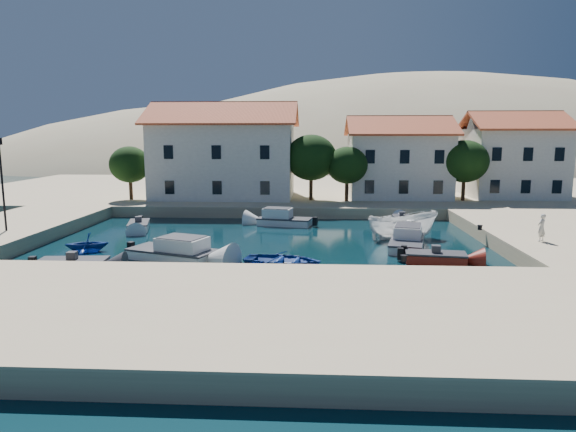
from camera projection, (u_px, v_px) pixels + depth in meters
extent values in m
plane|color=black|center=(247.00, 282.00, 26.13)|extent=(400.00, 400.00, 0.00)
cube|color=tan|center=(227.00, 314.00, 20.14)|extent=(52.00, 12.00, 1.00)
cube|color=tan|center=(566.00, 238.00, 34.84)|extent=(11.00, 20.00, 1.00)
cube|color=tan|center=(3.00, 232.00, 36.91)|extent=(8.00, 20.00, 1.00)
cube|color=tan|center=(304.00, 191.00, 63.42)|extent=(80.00, 36.00, 1.00)
ellipsoid|color=tan|center=(265.00, 237.00, 138.28)|extent=(198.00, 126.00, 72.00)
ellipsoid|color=tan|center=(418.00, 242.00, 156.42)|extent=(220.00, 176.00, 99.00)
cube|color=beige|center=(225.00, 161.00, 53.31)|extent=(14.00, 9.00, 7.50)
pyramid|color=#973922|center=(224.00, 113.00, 52.55)|extent=(14.70, 9.45, 2.20)
cube|color=beige|center=(398.00, 165.00, 53.43)|extent=(10.00, 8.00, 6.50)
pyramid|color=#973922|center=(399.00, 125.00, 52.77)|extent=(10.50, 8.40, 1.80)
cube|color=beige|center=(512.00, 163.00, 53.74)|extent=(9.00, 8.00, 7.00)
pyramid|color=#973922|center=(515.00, 120.00, 53.05)|extent=(9.45, 8.40, 1.80)
cylinder|color=#382314|center=(131.00, 187.00, 51.22)|extent=(0.36, 0.36, 2.50)
ellipsoid|color=black|center=(130.00, 164.00, 50.86)|extent=(4.00, 4.00, 3.60)
cylinder|color=#382314|center=(311.00, 185.00, 50.73)|extent=(0.36, 0.36, 3.00)
ellipsoid|color=black|center=(311.00, 158.00, 50.30)|extent=(5.00, 5.00, 4.50)
cylinder|color=#382314|center=(347.00, 188.00, 50.09)|extent=(0.36, 0.36, 2.50)
ellipsoid|color=black|center=(347.00, 165.00, 49.73)|extent=(4.00, 4.00, 3.60)
cylinder|color=#382314|center=(463.00, 187.00, 50.45)|extent=(0.36, 0.36, 2.75)
ellipsoid|color=black|center=(465.00, 161.00, 50.06)|extent=(4.60, 4.60, 4.14)
cylinder|color=black|center=(3.00, 187.00, 34.31)|extent=(0.14, 0.14, 6.00)
cylinder|color=black|center=(404.00, 259.00, 26.32)|extent=(0.36, 0.36, 0.30)
cylinder|color=black|center=(480.00, 228.00, 35.04)|extent=(0.36, 0.36, 0.30)
cube|color=#333339|center=(73.00, 266.00, 28.42)|extent=(3.74, 1.92, 0.90)
cube|color=#333339|center=(72.00, 260.00, 28.37)|extent=(3.82, 1.96, 0.10)
cube|color=#333339|center=(72.00, 256.00, 28.33)|extent=(0.54, 0.54, 0.50)
cube|color=white|center=(172.00, 255.00, 30.94)|extent=(5.69, 3.95, 0.90)
cube|color=#333339|center=(172.00, 250.00, 30.88)|extent=(5.82, 4.04, 0.10)
cube|color=white|center=(172.00, 244.00, 30.83)|extent=(3.27, 2.77, 0.90)
imported|color=navy|center=(283.00, 266.00, 29.38)|extent=(4.97, 3.96, 0.92)
cube|color=maroon|center=(436.00, 259.00, 30.07)|extent=(3.55, 1.97, 0.90)
cube|color=#333339|center=(436.00, 253.00, 30.02)|extent=(3.64, 2.01, 0.10)
cube|color=#333339|center=(436.00, 249.00, 29.98)|extent=(0.56, 0.56, 0.50)
cube|color=white|center=(407.00, 244.00, 34.00)|extent=(3.15, 5.38, 0.90)
cube|color=#333339|center=(407.00, 239.00, 33.95)|extent=(3.22, 5.50, 0.10)
cube|color=white|center=(407.00, 234.00, 33.89)|extent=(2.31, 3.00, 0.90)
imported|color=white|center=(403.00, 239.00, 37.07)|extent=(5.83, 3.64, 2.11)
cube|color=white|center=(402.00, 221.00, 42.99)|extent=(1.56, 3.07, 0.90)
cube|color=#333339|center=(402.00, 217.00, 42.94)|extent=(1.59, 3.14, 0.10)
cube|color=#333339|center=(402.00, 215.00, 42.91)|extent=(0.52, 0.52, 0.50)
imported|color=navy|center=(87.00, 252.00, 32.97)|extent=(3.15, 2.90, 1.38)
cube|color=white|center=(139.00, 226.00, 40.57)|extent=(2.31, 3.65, 0.90)
cube|color=#333339|center=(139.00, 222.00, 40.52)|extent=(2.36, 3.73, 0.10)
cube|color=#333339|center=(138.00, 220.00, 40.48)|extent=(0.61, 0.61, 0.50)
cube|color=white|center=(285.00, 222.00, 42.47)|extent=(4.58, 2.64, 0.90)
cube|color=#333339|center=(285.00, 218.00, 42.42)|extent=(4.68, 2.70, 0.10)
cube|color=white|center=(285.00, 214.00, 42.36)|extent=(2.54, 1.97, 0.90)
imported|color=beige|center=(541.00, 228.00, 31.16)|extent=(0.74, 0.70, 1.70)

